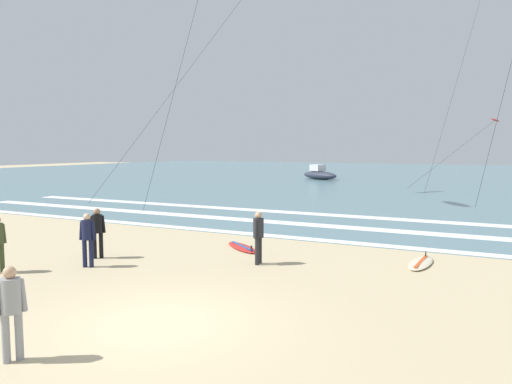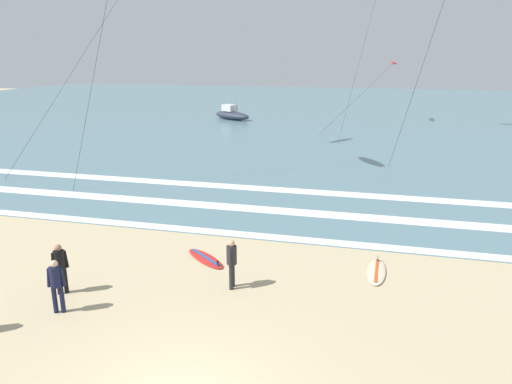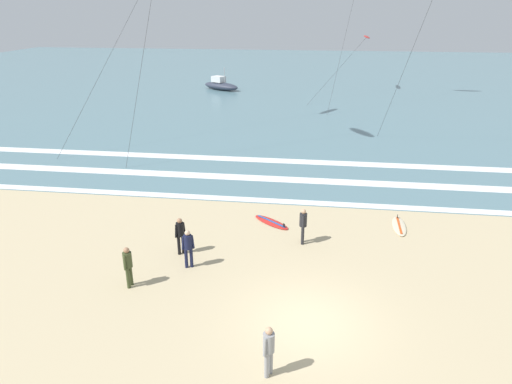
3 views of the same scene
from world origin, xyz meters
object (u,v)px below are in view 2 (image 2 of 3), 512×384
object	(u,v)px
surfboard_near_water	(377,271)
surfer_mid_group	(56,282)
surfer_left_far	(232,260)
surfboard_left_pile	(205,258)
surfer_background_far	(60,264)
kite_red_high_left	(394,63)
offshore_boat	(232,114)

from	to	relation	value
surfboard_near_water	surfer_mid_group	bearing A→B (deg)	-151.29
surfer_left_far	surfer_mid_group	world-z (taller)	same
surfer_mid_group	surfboard_left_pile	world-z (taller)	surfer_mid_group
surfboard_left_pile	surfboard_near_water	bearing A→B (deg)	3.68
surfer_background_far	kite_red_high_left	xyz separation A→B (m)	(10.49, 42.00, 5.15)
surfer_left_far	surfboard_near_water	size ratio (longest dim) A/B	0.75
surfer_mid_group	surfboard_near_water	bearing A→B (deg)	28.71
surfer_background_far	kite_red_high_left	bearing A→B (deg)	75.98
surfer_background_far	surfboard_near_water	world-z (taller)	surfer_background_far
surfer_left_far	offshore_boat	size ratio (longest dim) A/B	0.30
surfer_mid_group	surfboard_left_pile	xyz separation A→B (m)	(2.78, 4.39, -0.91)
surfer_background_far	surfboard_near_water	xyz separation A→B (m)	(9.31, 3.76, -0.91)
kite_red_high_left	surfboard_near_water	bearing A→B (deg)	-91.76
surfboard_left_pile	kite_red_high_left	xyz separation A→B (m)	(7.10, 38.62, 6.06)
surfer_left_far	surfboard_near_water	world-z (taller)	surfer_left_far
surfer_background_far	surfer_mid_group	bearing A→B (deg)	-59.07
surfer_mid_group	surfer_left_far	bearing A→B (deg)	30.91
surfer_background_far	surfer_left_far	bearing A→B (deg)	17.75
surfer_background_far	surfer_mid_group	xyz separation A→B (m)	(0.60, -1.01, 0.00)
kite_red_high_left	offshore_boat	size ratio (longest dim) A/B	2.24
kite_red_high_left	surfer_mid_group	bearing A→B (deg)	-102.94
surfer_background_far	kite_red_high_left	world-z (taller)	kite_red_high_left
surfer_background_far	offshore_boat	size ratio (longest dim) A/B	0.30
surfboard_left_pile	kite_red_high_left	bearing A→B (deg)	79.58
surfer_background_far	surfer_left_far	distance (m)	5.17
surfer_mid_group	offshore_boat	bearing A→B (deg)	100.03
kite_red_high_left	offshore_boat	world-z (taller)	kite_red_high_left
surfer_mid_group	offshore_boat	distance (m)	41.46
surfer_mid_group	offshore_boat	world-z (taller)	offshore_boat
surfboard_left_pile	offshore_boat	xyz separation A→B (m)	(-10.00, 36.44, 0.51)
surfer_background_far	surfer_mid_group	distance (m)	1.18
surfboard_left_pile	kite_red_high_left	distance (m)	39.73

